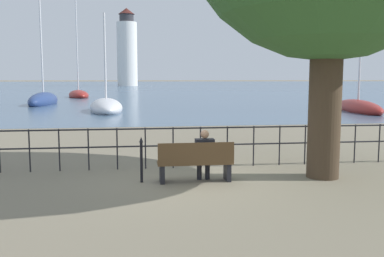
{
  "coord_description": "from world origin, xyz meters",
  "views": [
    {
      "loc": [
        -1.3,
        -9.23,
        2.28
      ],
      "look_at": [
        0.0,
        0.5,
        1.13
      ],
      "focal_mm": 40.0,
      "sensor_mm": 36.0,
      "label": 1
    }
  ],
  "objects_px": {
    "seated_person_left": "(204,153)",
    "sailboat_0": "(106,107)",
    "sailboat_1": "(78,95)",
    "sailboat_4": "(44,101)",
    "sailboat_2": "(358,107)",
    "closed_umbrella": "(141,157)",
    "park_bench": "(195,163)",
    "harbor_lighthouse": "(127,50)"
  },
  "relations": [
    {
      "from": "seated_person_left",
      "to": "closed_umbrella",
      "type": "height_order",
      "value": "seated_person_left"
    },
    {
      "from": "sailboat_4",
      "to": "harbor_lighthouse",
      "type": "xyz_separation_m",
      "value": [
        5.83,
        92.61,
        10.37
      ]
    },
    {
      "from": "sailboat_4",
      "to": "harbor_lighthouse",
      "type": "relative_size",
      "value": 0.42
    },
    {
      "from": "sailboat_4",
      "to": "sailboat_1",
      "type": "bearing_deg",
      "value": 87.53
    },
    {
      "from": "sailboat_1",
      "to": "sailboat_2",
      "type": "xyz_separation_m",
      "value": [
        22.14,
        -24.92,
        -0.03
      ]
    },
    {
      "from": "seated_person_left",
      "to": "sailboat_4",
      "type": "distance_m",
      "value": 31.01
    },
    {
      "from": "sailboat_2",
      "to": "sailboat_4",
      "type": "relative_size",
      "value": 1.23
    },
    {
      "from": "seated_person_left",
      "to": "sailboat_1",
      "type": "distance_m",
      "value": 44.38
    },
    {
      "from": "sailboat_0",
      "to": "sailboat_4",
      "type": "xyz_separation_m",
      "value": [
        -5.94,
        8.63,
        0.07
      ]
    },
    {
      "from": "sailboat_4",
      "to": "closed_umbrella",
      "type": "bearing_deg",
      "value": -72.28
    },
    {
      "from": "park_bench",
      "to": "closed_umbrella",
      "type": "height_order",
      "value": "closed_umbrella"
    },
    {
      "from": "closed_umbrella",
      "to": "sailboat_0",
      "type": "xyz_separation_m",
      "value": [
        -2.11,
        20.86,
        -0.28
      ]
    },
    {
      "from": "seated_person_left",
      "to": "sailboat_0",
      "type": "relative_size",
      "value": 0.16
    },
    {
      "from": "sailboat_1",
      "to": "harbor_lighthouse",
      "type": "bearing_deg",
      "value": 71.72
    },
    {
      "from": "park_bench",
      "to": "sailboat_1",
      "type": "xyz_separation_m",
      "value": [
        -8.03,
        43.69,
        -0.09
      ]
    },
    {
      "from": "sailboat_1",
      "to": "sailboat_0",
      "type": "bearing_deg",
      "value": -93.13
    },
    {
      "from": "sailboat_0",
      "to": "sailboat_1",
      "type": "relative_size",
      "value": 0.56
    },
    {
      "from": "sailboat_0",
      "to": "sailboat_4",
      "type": "relative_size",
      "value": 0.74
    },
    {
      "from": "seated_person_left",
      "to": "sailboat_4",
      "type": "relative_size",
      "value": 0.12
    },
    {
      "from": "seated_person_left",
      "to": "harbor_lighthouse",
      "type": "xyz_separation_m",
      "value": [
        -3.62,
        122.15,
        10.08
      ]
    },
    {
      "from": "park_bench",
      "to": "seated_person_left",
      "type": "bearing_deg",
      "value": 20.28
    },
    {
      "from": "sailboat_0",
      "to": "sailboat_1",
      "type": "distance_m",
      "value": 23.19
    },
    {
      "from": "park_bench",
      "to": "harbor_lighthouse",
      "type": "relative_size",
      "value": 0.07
    },
    {
      "from": "closed_umbrella",
      "to": "sailboat_1",
      "type": "bearing_deg",
      "value": 98.94
    },
    {
      "from": "sailboat_2",
      "to": "park_bench",
      "type": "bearing_deg",
      "value": -116.84
    },
    {
      "from": "seated_person_left",
      "to": "sailboat_0",
      "type": "height_order",
      "value": "sailboat_0"
    },
    {
      "from": "park_bench",
      "to": "sailboat_0",
      "type": "distance_m",
      "value": 21.25
    },
    {
      "from": "closed_umbrella",
      "to": "harbor_lighthouse",
      "type": "xyz_separation_m",
      "value": [
        -2.23,
        122.1,
        10.16
      ]
    },
    {
      "from": "park_bench",
      "to": "sailboat_1",
      "type": "bearing_deg",
      "value": 100.42
    },
    {
      "from": "harbor_lighthouse",
      "to": "seated_person_left",
      "type": "bearing_deg",
      "value": -88.3
    },
    {
      "from": "park_bench",
      "to": "sailboat_1",
      "type": "relative_size",
      "value": 0.13
    },
    {
      "from": "sailboat_0",
      "to": "sailboat_2",
      "type": "height_order",
      "value": "sailboat_2"
    },
    {
      "from": "closed_umbrella",
      "to": "sailboat_4",
      "type": "height_order",
      "value": "sailboat_4"
    },
    {
      "from": "closed_umbrella",
      "to": "harbor_lighthouse",
      "type": "bearing_deg",
      "value": 91.05
    },
    {
      "from": "sailboat_2",
      "to": "sailboat_4",
      "type": "height_order",
      "value": "sailboat_2"
    },
    {
      "from": "sailboat_1",
      "to": "sailboat_2",
      "type": "bearing_deg",
      "value": -63.3
    },
    {
      "from": "closed_umbrella",
      "to": "sailboat_0",
      "type": "distance_m",
      "value": 20.97
    },
    {
      "from": "sailboat_0",
      "to": "closed_umbrella",
      "type": "bearing_deg",
      "value": -90.27
    },
    {
      "from": "sailboat_4",
      "to": "sailboat_0",
      "type": "bearing_deg",
      "value": -52.99
    },
    {
      "from": "sailboat_0",
      "to": "harbor_lighthouse",
      "type": "relative_size",
      "value": 0.31
    },
    {
      "from": "closed_umbrella",
      "to": "sailboat_1",
      "type": "height_order",
      "value": "sailboat_1"
    },
    {
      "from": "sailboat_4",
      "to": "seated_person_left",
      "type": "bearing_deg",
      "value": -69.82
    }
  ]
}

